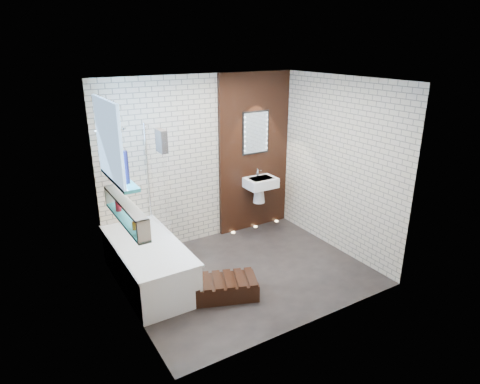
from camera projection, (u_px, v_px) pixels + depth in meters
ground at (246, 273)px, 5.75m from camera, size 3.20×3.20×0.00m
room_shell at (246, 184)px, 5.30m from camera, size 3.24×3.20×2.60m
walnut_panel at (254, 153)px, 6.78m from camera, size 1.30×0.06×2.60m
clerestory_window at (111, 149)px, 4.61m from camera, size 0.18×1.00×0.94m
display_niche at (126, 212)px, 4.71m from camera, size 0.14×1.30×0.26m
bathtub at (148, 263)px, 5.41m from camera, size 0.79×1.74×0.70m
bath_screen at (157, 178)px, 5.60m from camera, size 0.01×0.78×1.40m
towel at (162, 141)px, 5.19m from camera, size 0.09×0.22×0.29m
shower_head at (119, 128)px, 5.19m from camera, size 0.18×0.18×0.02m
washbasin at (260, 186)px, 6.80m from camera, size 0.50×0.36×0.58m
led_mirror at (256, 133)px, 6.63m from camera, size 0.50×0.02×0.70m
walnut_step at (218, 289)px, 5.18m from camera, size 1.08×0.76×0.22m
niche_bottles at (125, 212)px, 4.76m from camera, size 0.07×0.81×0.17m
sill_vases at (125, 167)px, 4.51m from camera, size 0.09×0.09×0.37m
floor_uplights at (255, 226)px, 7.17m from camera, size 0.96×0.06×0.01m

